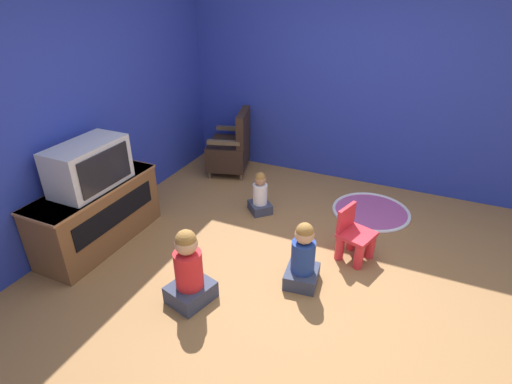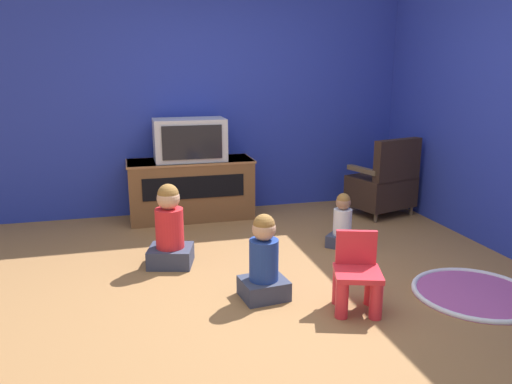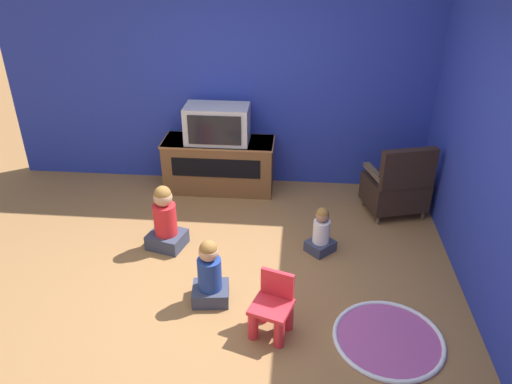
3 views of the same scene
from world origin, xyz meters
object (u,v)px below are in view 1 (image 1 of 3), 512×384
Objects in this scene: yellow_kid_chair at (354,238)px; child_watching_left at (260,195)px; child_watching_right at (303,258)px; tv_cabinet at (97,214)px; black_armchair at (231,148)px; television at (89,166)px; child_watching_center at (189,271)px.

child_watching_left is (0.42, 1.17, 0.00)m from yellow_kid_chair.
child_watching_right reaches higher than child_watching_left.
tv_cabinet is 2.13m from black_armchair.
tv_cabinet is 1.80× the size of television.
child_watching_center is 1.11× the size of child_watching_right.
child_watching_center reaches higher than tv_cabinet.
child_watching_right is at bearing -37.92° from child_watching_center.
tv_cabinet is at bearing 90.25° from child_watching_center.
child_watching_center is at bearing 120.19° from child_watching_right.
tv_cabinet is 2.55m from yellow_kid_chair.
tv_cabinet is 1.35m from child_watching_center.
black_armchair is 1.19m from child_watching_left.
black_armchair is (2.08, -0.43, 0.01)m from tv_cabinet.
yellow_kid_chair reaches higher than child_watching_left.
child_watching_center is (-1.57, -0.06, 0.08)m from child_watching_left.
child_watching_center is at bearing 136.99° from child_watching_left.
child_watching_right is at bearing 175.51° from child_watching_left.
black_armchair is at bearing 35.33° from child_watching_right.
television reaches higher than yellow_kid_chair.
television is 1.44m from child_watching_center.
tv_cabinet is 2.10m from child_watching_right.
child_watching_right is (-0.56, 0.33, 0.05)m from yellow_kid_chair.
black_armchair is at bearing -11.68° from tv_cabinet.
yellow_kid_chair is at bearing -71.43° from television.
television is 2.16m from child_watching_right.
child_watching_right is at bearing -83.32° from television.
television is 0.85× the size of black_armchair.
black_armchair is 1.66× the size of yellow_kid_chair.
television is at bearing 126.64° from yellow_kid_chair.
television is at bearing 90.12° from child_watching_left.
child_watching_center is at bearing 153.93° from yellow_kid_chair.
tv_cabinet is 2.66× the size of child_watching_left.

